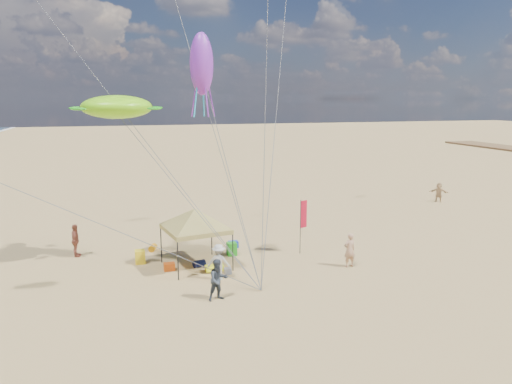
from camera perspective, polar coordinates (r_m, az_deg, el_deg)
ground at (r=21.46m, az=2.32°, el=-12.04°), size 280.00×280.00×0.00m
canopy_tent at (r=24.11m, az=-7.24°, el=-2.22°), size 5.59×5.59×3.51m
feather_flag at (r=26.36m, az=5.58°, el=-3.04°), size 0.44×0.18×3.03m
cooler_red at (r=24.52m, az=-10.25°, el=-8.73°), size 0.54×0.38×0.38m
cooler_blue at (r=27.71m, az=-2.71°, el=-6.23°), size 0.54×0.38×0.38m
bag_navy at (r=24.78m, az=-6.76°, el=-8.44°), size 0.69×0.54×0.36m
bag_orange at (r=27.72m, az=-12.15°, el=-6.49°), size 0.54×0.69×0.36m
chair_green at (r=26.39m, az=-2.90°, el=-6.76°), size 0.50×0.50×0.70m
chair_yellow at (r=25.79m, az=-13.60°, el=-7.49°), size 0.50×0.50×0.70m
crate_grey at (r=23.77m, az=-3.37°, el=-9.34°), size 0.34×0.30×0.28m
beach_cart at (r=24.04m, az=-4.94°, el=-8.97°), size 0.90×0.50×0.24m
person_near_a at (r=24.88m, az=11.05°, el=-6.78°), size 0.69×0.49×1.77m
person_near_b at (r=20.61m, az=-4.51°, el=-10.36°), size 1.00×0.85×1.80m
person_near_c at (r=22.87m, az=-4.42°, el=-8.28°), size 1.27×1.01×1.71m
person_far_a at (r=27.73m, az=-20.65°, el=-5.41°), size 0.52×1.08×1.79m
person_far_c at (r=42.38m, az=20.89°, el=-0.03°), size 1.46×1.33×1.62m
turtle_kite at (r=23.95m, az=-16.19°, el=9.67°), size 3.58×2.99×1.11m
squid_kite at (r=23.08m, az=-6.49°, el=14.87°), size 1.42×1.42×2.85m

